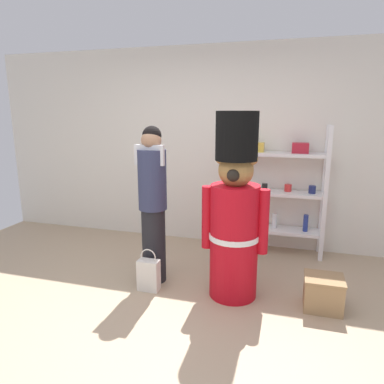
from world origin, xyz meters
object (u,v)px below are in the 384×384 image
Objects in this scene: person_shopper at (153,202)px; shopping_bag at (149,274)px; display_crate at (323,293)px; teddy_bear_guard at (235,215)px; merchandise_shelf at (276,189)px.

person_shopper is 0.73m from shopping_bag.
display_crate is (1.66, 0.12, -0.01)m from shopping_bag.
teddy_bear_guard reaches higher than display_crate.
merchandise_shelf is at bearing 111.79° from display_crate.
teddy_bear_guard reaches higher than shopping_bag.
merchandise_shelf is at bearing 45.07° from person_shopper.
teddy_bear_guard is 0.86m from person_shopper.
merchandise_shelf reaches higher than shopping_bag.
shopping_bag is at bearing -175.91° from display_crate.
display_crate is (0.51, -1.27, -0.67)m from merchandise_shelf.
teddy_bear_guard is 1.06m from display_crate.
teddy_bear_guard is 1.06m from shopping_bag.
shopping_bag is (-1.15, -1.39, -0.66)m from merchandise_shelf.
shopping_bag is (0.03, -0.22, -0.70)m from person_shopper.
display_crate is at bearing -1.56° from teddy_bear_guard.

